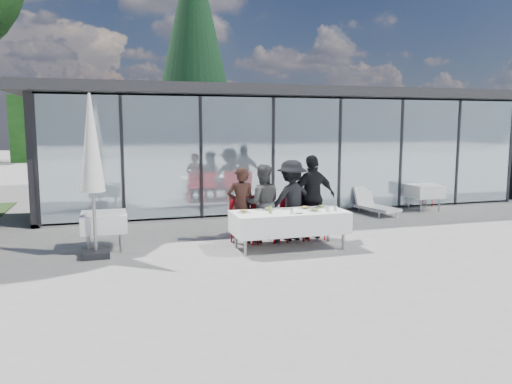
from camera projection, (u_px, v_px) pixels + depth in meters
The scene contains 27 objects.
ground at pixel (289, 255), 9.38m from camera, with size 90.00×90.00×0.00m, color gray.
pavilion at pixel (262, 133), 17.42m from camera, with size 14.80×8.80×3.44m.
treeline at pixel (124, 129), 35.11m from camera, with size 62.50×2.00×4.40m.
dining_table at pixel (289, 222), 9.82m from camera, with size 2.26×0.96×0.75m.
diner_a at pixel (241, 205), 10.26m from camera, with size 0.58×0.58×1.58m, color black.
diner_chair_a at pixel (241, 217), 10.31m from camera, with size 0.44×0.44×0.97m.
diner_b at pixel (262, 203), 10.39m from camera, with size 0.79×0.79×1.63m, color #454545.
diner_chair_b at pixel (262, 216), 10.44m from camera, with size 0.44×0.44×0.97m.
diner_c at pixel (292, 200), 10.57m from camera, with size 1.10×1.10×1.71m, color black.
diner_chair_c at pixel (291, 215), 10.62m from camera, with size 0.44×0.44×0.97m.
diner_d at pixel (313, 197), 10.70m from camera, with size 1.06×1.06×1.81m, color black.
diner_chair_d at pixel (312, 214), 10.76m from camera, with size 0.44×0.44×0.97m.
plate_a at pixel (244, 211), 9.64m from camera, with size 0.26×0.26×0.07m.
plate_b at pixel (269, 209), 9.89m from camera, with size 0.26×0.26×0.07m.
plate_c at pixel (305, 208), 10.05m from camera, with size 0.26×0.26×0.07m.
plate_d at pixel (321, 207), 10.21m from camera, with size 0.26×0.26×0.07m.
plate_extra at pixel (314, 210), 9.76m from camera, with size 0.26×0.26×0.07m.
juice_bottle at pixel (270, 210), 9.54m from camera, with size 0.06×0.06×0.14m, color #83BD4E.
drinking_glasses at pixel (318, 210), 9.70m from camera, with size 0.99×0.11×0.10m.
folded_eyeglasses at pixel (299, 213), 9.55m from camera, with size 0.14×0.03×0.01m, color black.
spare_table_left at pixel (104, 222), 9.72m from camera, with size 0.86×0.86×0.74m.
spare_table_right at pixel (424, 191), 14.30m from camera, with size 0.86×0.86×0.74m.
spare_chair_a at pixel (421, 189), 15.00m from camera, with size 0.62×0.62×0.97m.
spare_chair_b at pixel (425, 188), 15.05m from camera, with size 0.45×0.45×0.97m.
market_umbrella at pixel (92, 153), 9.00m from camera, with size 0.50×0.50×3.00m.
lounger at pixel (373, 204), 13.80m from camera, with size 0.89×1.43×0.72m.
conifer_tree at pixel (194, 41), 21.07m from camera, with size 4.00×4.00×10.50m.
Camera 1 is at (-3.21, -8.58, 2.43)m, focal length 35.00 mm.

